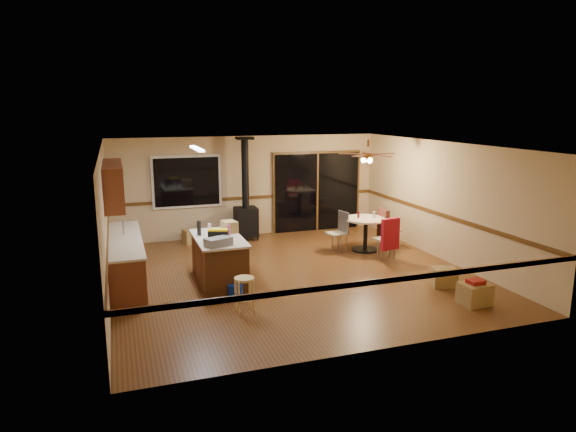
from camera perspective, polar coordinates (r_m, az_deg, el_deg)
name	(u,v)px	position (r m, az deg, el deg)	size (l,w,h in m)	color
floor	(293,274)	(10.46, 0.53, -6.50)	(7.00, 7.00, 0.00)	#593518
ceiling	(293,145)	(9.95, 0.56, 7.85)	(7.00, 7.00, 0.00)	silver
wall_back	(249,186)	(13.43, -4.38, 3.32)	(7.00, 7.00, 0.00)	tan
wall_front	(379,261)	(7.02, 10.03, -4.92)	(7.00, 7.00, 0.00)	tan
wall_left	(105,224)	(9.59, -19.62, -0.87)	(7.00, 7.00, 0.00)	tan
wall_right	(444,201)	(11.73, 16.91, 1.57)	(7.00, 7.00, 0.00)	tan
chair_rail	(293,226)	(10.19, 0.54, -1.16)	(7.00, 7.00, 0.08)	#4F3213
window	(187,182)	(13.05, -11.18, 3.76)	(1.72, 0.10, 1.32)	black
sliding_door	(317,192)	(14.01, 3.24, 2.66)	(2.52, 0.10, 2.10)	black
lower_cabinets	(126,262)	(10.28, -17.58, -4.90)	(0.60, 3.00, 0.86)	brown
countertop	(124,239)	(10.17, -17.74, -2.47)	(0.64, 3.04, 0.04)	beige
upper_cabinets	(113,185)	(10.17, -18.84, 3.33)	(0.35, 2.00, 0.80)	brown
kitchen_island	(219,260)	(9.96, -7.67, -4.84)	(0.88, 1.68, 0.90)	#482712
wood_stove	(246,211)	(13.05, -4.70, 0.51)	(0.55, 0.50, 2.52)	black
ceiling_fan	(368,157)	(11.89, 8.88, 6.52)	(0.24, 0.24, 0.55)	brown
fluorescent_strip	(197,149)	(9.81, -10.10, 7.38)	(0.10, 1.20, 0.04)	white
toolbox_grey	(218,242)	(9.23, -7.75, -2.84)	(0.47, 0.26, 0.15)	slate
toolbox_black	(218,236)	(9.53, -7.74, -2.20)	(0.36, 0.19, 0.20)	black
toolbox_yellow_lid	(218,230)	(9.50, -7.76, -1.53)	(0.36, 0.19, 0.03)	gold
box_on_island	(230,227)	(10.18, -6.52, -1.18)	(0.25, 0.34, 0.22)	olive
bottle_dark	(199,228)	(10.00, -9.86, -1.34)	(0.08, 0.08, 0.29)	black
bottle_pink	(228,231)	(9.82, -6.66, -1.66)	(0.07, 0.07, 0.23)	#D84C8C
bottle_white	(210,228)	(10.18, -8.72, -1.34)	(0.06, 0.06, 0.19)	white
bar_stool	(244,295)	(8.55, -4.86, -8.73)	(0.33, 0.33, 0.60)	#D8BD72
blue_bucket	(235,290)	(9.31, -5.88, -8.23)	(0.27, 0.27, 0.22)	#0D2DBA
dining_table	(366,228)	(12.17, 8.62, -1.37)	(1.01, 1.01, 0.78)	black
glass_red	(358,215)	(12.12, 7.82, 0.15)	(0.06, 0.06, 0.15)	#590C14
glass_cream	(374,215)	(12.14, 9.53, 0.12)	(0.07, 0.07, 0.15)	beige
chair_left	(340,227)	(12.00, 5.84, -1.21)	(0.47, 0.47, 0.51)	tan
chair_near	(389,234)	(11.46, 11.21, -1.97)	(0.48, 0.52, 0.70)	tan
chair_right	(384,224)	(12.44, 10.63, -0.85)	(0.47, 0.44, 0.70)	tan
box_under_window	(193,236)	(12.97, -10.52, -2.21)	(0.45, 0.36, 0.36)	olive
box_corner_a	(475,294)	(9.45, 20.03, -8.13)	(0.49, 0.41, 0.37)	olive
box_corner_b	(444,277)	(10.20, 16.91, -6.50)	(0.43, 0.37, 0.35)	olive
box_small_red	(476,282)	(9.38, 20.13, -6.87)	(0.27, 0.22, 0.07)	maroon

